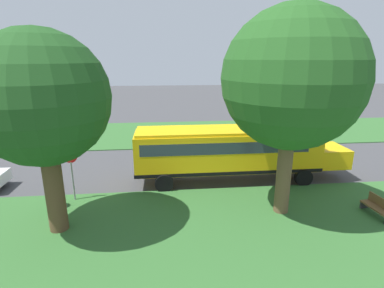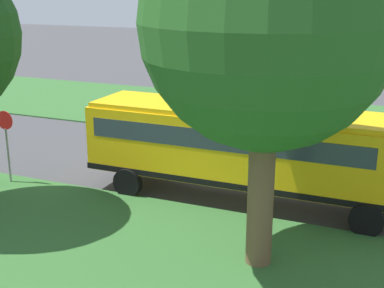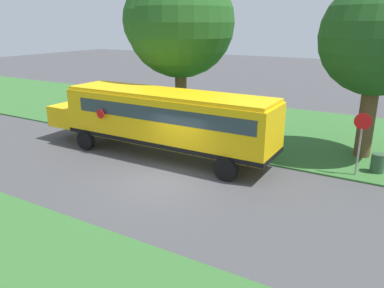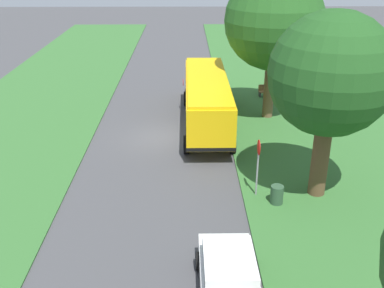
# 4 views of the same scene
# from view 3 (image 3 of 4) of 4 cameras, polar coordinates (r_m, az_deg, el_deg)

# --- Properties ---
(ground_plane) EXTENTS (120.00, 120.00, 0.00)m
(ground_plane) POSITION_cam_3_polar(r_m,az_deg,el_deg) (15.41, -4.80, -5.74)
(ground_plane) COLOR #424244
(grass_verge) EXTENTS (12.00, 80.00, 0.08)m
(grass_verge) POSITION_cam_3_polar(r_m,az_deg,el_deg) (23.81, 9.09, 2.79)
(grass_verge) COLOR #33662D
(grass_verge) RESTS_ON ground
(school_bus) EXTENTS (2.85, 12.42, 3.16)m
(school_bus) POSITION_cam_3_polar(r_m,az_deg,el_deg) (17.87, -4.53, 4.13)
(school_bus) COLOR yellow
(school_bus) RESTS_ON ground
(oak_tree_beside_bus) EXTENTS (5.99, 5.99, 9.20)m
(oak_tree_beside_bus) POSITION_cam_3_polar(r_m,az_deg,el_deg) (21.50, -2.52, 18.02)
(oak_tree_beside_bus) COLOR brown
(oak_tree_beside_bus) RESTS_ON ground
(oak_tree_roadside_mid) EXTENTS (5.13, 5.13, 8.16)m
(oak_tree_roadside_mid) POSITION_cam_3_polar(r_m,az_deg,el_deg) (18.81, 26.51, 14.18)
(oak_tree_roadside_mid) COLOR brown
(oak_tree_roadside_mid) RESTS_ON ground
(stop_sign) EXTENTS (0.08, 0.68, 2.74)m
(stop_sign) POSITION_cam_3_polar(r_m,az_deg,el_deg) (16.76, 24.30, 0.95)
(stop_sign) COLOR gray
(stop_sign) RESTS_ON ground
(park_bench) EXTENTS (1.64, 0.63, 0.92)m
(park_bench) POSITION_cam_3_polar(r_m,az_deg,el_deg) (25.39, -8.83, 4.76)
(park_bench) COLOR brown
(park_bench) RESTS_ON ground
(trash_bin) EXTENTS (0.56, 0.56, 0.90)m
(trash_bin) POSITION_cam_3_polar(r_m,az_deg,el_deg) (17.84, 26.42, -2.73)
(trash_bin) COLOR #2D4C33
(trash_bin) RESTS_ON ground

